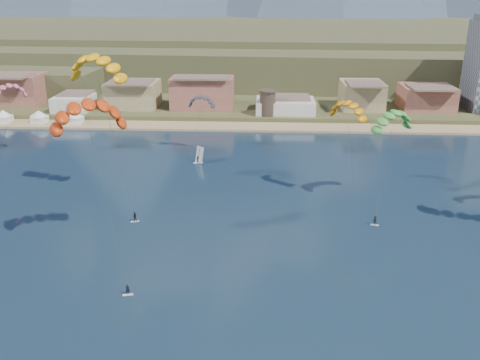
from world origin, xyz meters
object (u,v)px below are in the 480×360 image
object	(u,v)px
watchtower	(268,103)
kitesurfer_green	(393,118)
windsurfer	(199,158)
kitesurfer_red	(88,110)
kitesurfer_yellow	(97,64)

from	to	relation	value
watchtower	kitesurfer_green	world-z (taller)	kitesurfer_green
windsurfer	kitesurfer_red	bearing A→B (deg)	-102.21
windsurfer	kitesurfer_green	bearing A→B (deg)	-28.88
kitesurfer_green	kitesurfer_red	bearing A→B (deg)	-155.07
watchtower	windsurfer	size ratio (longest dim) A/B	1.99
kitesurfer_red	kitesurfer_green	size ratio (longest dim) A/B	1.34
windsurfer	kitesurfer_yellow	bearing A→B (deg)	-122.39
kitesurfer_yellow	windsurfer	bearing A→B (deg)	57.61
kitesurfer_yellow	kitesurfer_green	size ratio (longest dim) A/B	1.48
kitesurfer_red	windsurfer	size ratio (longest dim) A/B	6.77
kitesurfer_red	windsurfer	xyz separation A→B (m)	(10.39, 48.01, -23.62)
watchtower	kitesurfer_red	distance (m)	98.04
kitesurfer_red	kitesurfer_yellow	world-z (taller)	kitesurfer_yellow
kitesurfer_yellow	windsurfer	world-z (taller)	kitesurfer_yellow
windsurfer	watchtower	bearing A→B (deg)	68.15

